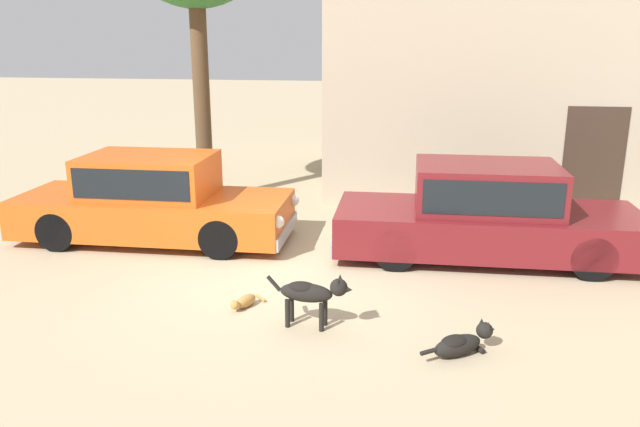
% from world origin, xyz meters
% --- Properties ---
extents(ground_plane, '(80.00, 80.00, 0.00)m').
position_xyz_m(ground_plane, '(0.00, 0.00, 0.00)').
color(ground_plane, tan).
extents(parked_sedan_nearest, '(4.69, 1.76, 1.46)m').
position_xyz_m(parked_sedan_nearest, '(-2.38, 1.29, 0.72)').
color(parked_sedan_nearest, '#D15619').
rests_on(parked_sedan_nearest, ground_plane).
extents(parked_sedan_second, '(4.81, 1.83, 1.48)m').
position_xyz_m(parked_sedan_second, '(3.08, 1.27, 0.73)').
color(parked_sedan_second, maroon).
rests_on(parked_sedan_second, ground_plane).
extents(stray_dog_spotted, '(1.06, 0.29, 0.68)m').
position_xyz_m(stray_dog_spotted, '(0.82, -1.58, 0.44)').
color(stray_dog_spotted, black).
rests_on(stray_dog_spotted, ground_plane).
extents(stray_dog_tan, '(0.85, 0.64, 0.34)m').
position_xyz_m(stray_dog_tan, '(2.54, -1.99, 0.14)').
color(stray_dog_tan, black).
rests_on(stray_dog_tan, ground_plane).
extents(stray_cat, '(0.37, 0.58, 0.17)m').
position_xyz_m(stray_cat, '(-0.13, -1.17, 0.08)').
color(stray_cat, '#B77F3D').
rests_on(stray_cat, ground_plane).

